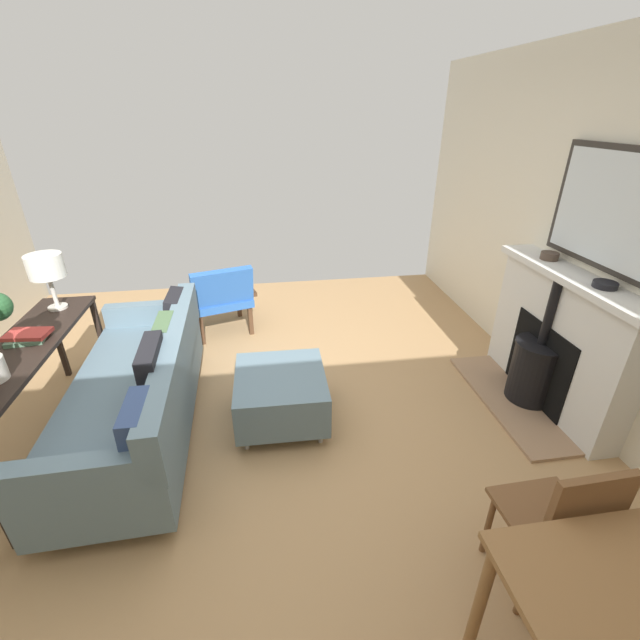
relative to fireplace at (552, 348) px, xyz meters
The scene contains 13 objects.
ground_plane 2.43m from the fireplace, ahead, with size 5.19×5.69×0.01m, color tan.
wall_left 0.86m from the fireplace, 160.63° to the right, with size 0.12×5.69×2.65m, color silver.
fireplace is the anchor object (origin of this frame).
mirror_over_mantel 1.07m from the fireplace, behind, with size 0.04×0.99×0.80m.
mantel_bowl_near 0.72m from the fireplace, 95.81° to the right, with size 0.13×0.13×0.06m.
mantel_bowl_far 0.68m from the fireplace, 97.47° to the left, with size 0.15×0.15×0.04m.
sofa 3.11m from the fireplace, ahead, with size 0.85×2.01×0.84m.
ottoman 2.13m from the fireplace, ahead, with size 0.68×0.72×0.41m.
armchair_accent 3.05m from the fireplace, 30.58° to the right, with size 0.80×0.75×0.77m.
console_table 3.81m from the fireplace, ahead, with size 0.41×1.79×0.75m.
table_lamp_near_end 3.92m from the fireplace, 11.21° to the right, with size 0.26×0.26×0.44m.
book_stack 3.82m from the fireplace, ahead, with size 0.29×0.22×0.06m.
dining_chair_near_fireplace 1.71m from the fireplace, 56.46° to the left, with size 0.41×0.41×0.87m.
Camera 1 is at (-0.18, 2.59, 2.16)m, focal length 23.61 mm.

